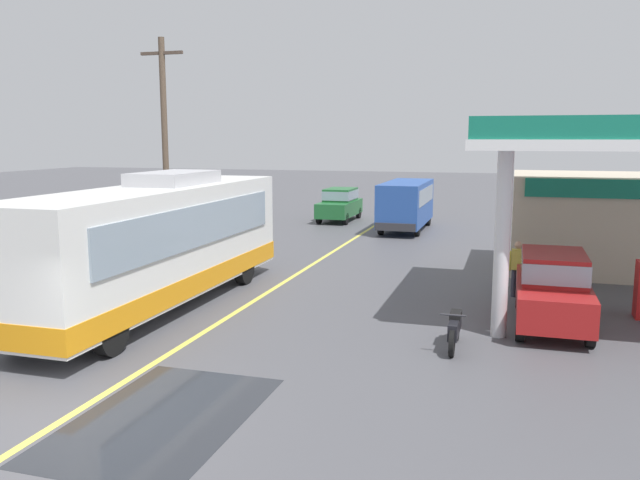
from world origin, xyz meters
TOP-DOWN VIEW (x-y plane):
  - ground at (0.00, 20.00)m, footprint 120.00×120.00m
  - lane_divider_stripe at (0.00, 15.00)m, footprint 0.16×50.00m
  - wet_puddle_patch at (1.54, 0.71)m, footprint 2.75×4.35m
  - coach_bus_main at (-2.25, 7.06)m, footprint 2.60×11.04m
  - gas_station_roadside at (10.51, 13.87)m, footprint 9.10×11.95m
  - car_at_pump at (8.05, 8.34)m, footprint 1.70×4.20m
  - minibus_opposing_lane at (1.83, 24.05)m, footprint 2.04×6.13m
  - motorcycle_parked_forecourt at (5.89, 5.83)m, footprint 0.55×1.80m
  - pedestrian_near_pump at (7.22, 11.08)m, footprint 0.55×0.22m
  - car_trailing_behind_bus at (-2.33, 26.61)m, footprint 1.70×4.20m
  - utility_pole_roadside at (-6.34, 14.68)m, footprint 1.80×0.24m

SIDE VIEW (x-z plane):
  - ground at x=0.00m, z-range 0.00..0.00m
  - wet_puddle_patch at x=1.54m, z-range 0.00..0.01m
  - lane_divider_stripe at x=0.00m, z-range 0.00..0.01m
  - motorcycle_parked_forecourt at x=5.89m, z-range -0.02..0.90m
  - pedestrian_near_pump at x=7.22m, z-range 0.10..1.76m
  - car_at_pump at x=8.05m, z-range 0.10..1.92m
  - car_trailing_behind_bus at x=-2.33m, z-range 0.10..1.92m
  - minibus_opposing_lane at x=1.83m, z-range 0.25..2.69m
  - coach_bus_main at x=-2.25m, z-range -0.12..3.56m
  - gas_station_roadside at x=10.51m, z-range 0.08..5.18m
  - utility_pole_roadside at x=-6.34m, z-range 0.18..8.67m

